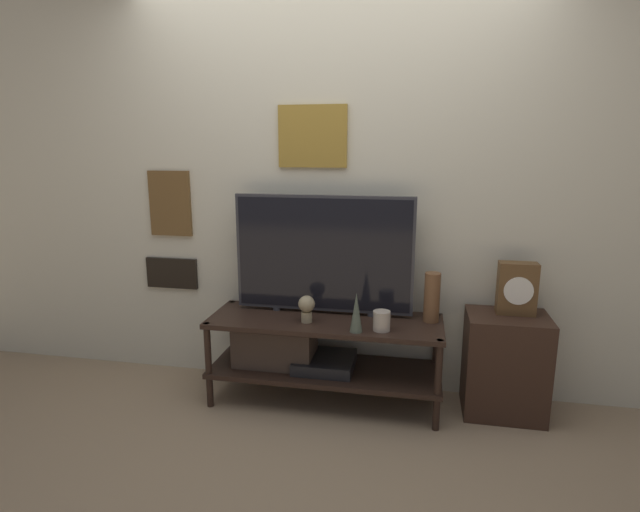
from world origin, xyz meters
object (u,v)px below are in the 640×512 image
candle_jar (382,321)px  decorative_bust (307,307)px  television (323,254)px  mantel_clock (517,288)px  vase_slim_bronze (356,313)px  vase_tall_ceramic (432,297)px

candle_jar → decorative_bust: 0.45m
television → mantel_clock: 1.14m
vase_slim_bronze → candle_jar: vase_slim_bronze is taller
vase_tall_ceramic → candle_jar: (-0.28, -0.21, -0.09)m
vase_slim_bronze → television: bearing=130.7°
vase_slim_bronze → mantel_clock: size_ratio=0.75×
vase_tall_ceramic → candle_jar: size_ratio=2.63×
television → vase_tall_ceramic: (0.66, -0.02, -0.23)m
television → candle_jar: (0.38, -0.23, -0.32)m
television → vase_tall_ceramic: size_ratio=3.70×
television → candle_jar: 0.55m
candle_jar → vase_tall_ceramic: bearing=36.8°
television → decorative_bust: size_ratio=6.80×
decorative_bust → mantel_clock: bearing=8.5°
candle_jar → television: bearing=148.9°
television → mantel_clock: (1.13, 0.00, -0.15)m
television → decorative_bust: (-0.07, -0.18, -0.28)m
mantel_clock → television: bearing=-179.9°
decorative_bust → mantel_clock: (1.20, 0.18, 0.13)m
decorative_bust → vase_slim_bronze: bearing=-18.3°
candle_jar → vase_slim_bronze: bearing=-159.8°
vase_slim_bronze → mantel_clock: mantel_clock is taller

